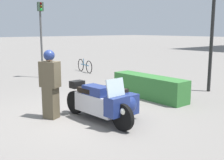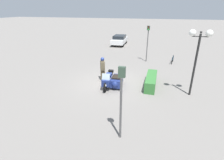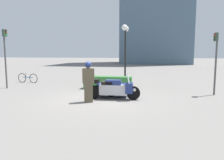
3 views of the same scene
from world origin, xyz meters
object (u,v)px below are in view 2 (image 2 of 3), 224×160
(officer_rider, at_px, (103,68))
(hedge_bush_curbside, at_px, (151,81))
(traffic_light_near, at_px, (121,93))
(twin_lamp_post, at_px, (199,45))
(bicycle_parked, at_px, (173,60))
(parked_car_background, at_px, (120,40))
(traffic_light_far, at_px, (148,39))
(police_motorcycle, at_px, (113,81))

(officer_rider, bearing_deg, hedge_bush_curbside, 153.27)
(traffic_light_near, bearing_deg, hedge_bush_curbside, -10.88)
(twin_lamp_post, bearing_deg, bicycle_parked, -173.45)
(parked_car_background, bearing_deg, bicycle_parked, -138.61)
(parked_car_background, bearing_deg, traffic_light_far, -151.40)
(hedge_bush_curbside, distance_m, bicycle_parked, 6.34)
(police_motorcycle, bearing_deg, parked_car_background, -171.70)
(officer_rider, relative_size, bicycle_parked, 1.06)
(parked_car_background, distance_m, bicycle_parked, 10.23)
(officer_rider, distance_m, twin_lamp_post, 6.35)
(traffic_light_far, relative_size, parked_car_background, 0.77)
(police_motorcycle, distance_m, bicycle_parked, 8.08)
(police_motorcycle, distance_m, traffic_light_far, 7.17)
(police_motorcycle, distance_m, parked_car_background, 14.68)
(traffic_light_near, height_order, bicycle_parked, traffic_light_near)
(officer_rider, xyz_separation_m, traffic_light_far, (-5.80, 2.61, 1.34))
(bicycle_parked, bearing_deg, twin_lamp_post, 14.36)
(bicycle_parked, bearing_deg, traffic_light_far, -77.20)
(police_motorcycle, xyz_separation_m, parked_car_background, (-14.37, -3.00, 0.27))
(police_motorcycle, xyz_separation_m, officer_rider, (-0.96, -1.05, 0.46))
(traffic_light_near, xyz_separation_m, bicycle_parked, (-11.69, 2.45, -1.71))
(police_motorcycle, bearing_deg, traffic_light_far, 163.47)
(police_motorcycle, relative_size, traffic_light_near, 0.79)
(bicycle_parked, bearing_deg, parked_car_background, -128.42)
(officer_rider, xyz_separation_m, traffic_light_near, (5.67, 2.67, 1.12))
(officer_rider, bearing_deg, bicycle_parked, -155.41)
(hedge_bush_curbside, distance_m, traffic_light_near, 5.87)
(traffic_light_near, xyz_separation_m, parked_car_background, (-19.07, -4.62, -1.31))
(officer_rider, height_order, twin_lamp_post, twin_lamp_post)
(traffic_light_near, relative_size, parked_car_background, 0.69)
(twin_lamp_post, bearing_deg, traffic_light_far, -153.53)
(traffic_light_near, bearing_deg, officer_rider, 22.83)
(twin_lamp_post, height_order, traffic_light_far, twin_lamp_post)
(officer_rider, bearing_deg, twin_lamp_post, 147.17)
(officer_rider, relative_size, traffic_light_near, 0.57)
(officer_rider, height_order, parked_car_background, officer_rider)
(traffic_light_near, bearing_deg, bicycle_parked, -14.24)
(police_motorcycle, height_order, bicycle_parked, police_motorcycle)
(police_motorcycle, xyz_separation_m, bicycle_parked, (-6.98, 4.07, -0.13))
(officer_rider, bearing_deg, parked_car_background, -106.73)
(twin_lamp_post, bearing_deg, police_motorcycle, -88.23)
(officer_rider, relative_size, hedge_bush_curbside, 0.63)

